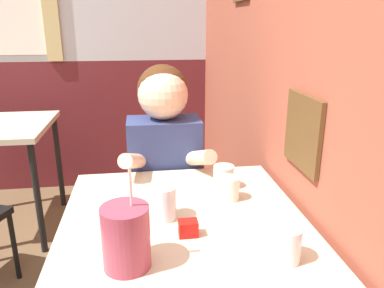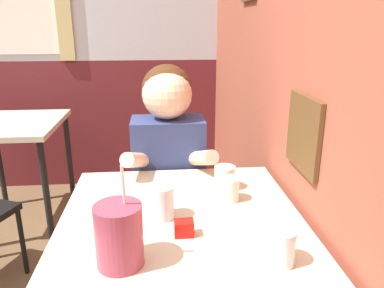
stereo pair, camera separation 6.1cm
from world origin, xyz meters
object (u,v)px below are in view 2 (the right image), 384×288
at_px(background_table, 14,137).
at_px(cocktail_pitcher, 119,235).
at_px(main_table, 182,241).
at_px(person_seated, 169,179).

height_order(background_table, cocktail_pitcher, cocktail_pitcher).
distance_m(main_table, person_seated, 0.58).
bearing_deg(main_table, cocktail_pitcher, -130.62).
bearing_deg(main_table, background_table, 126.44).
distance_m(main_table, background_table, 1.76).
relative_size(background_table, person_seated, 0.63).
relative_size(person_seated, cocktail_pitcher, 4.14).
bearing_deg(background_table, main_table, -53.56).
bearing_deg(person_seated, main_table, -87.34).
xyz_separation_m(background_table, cocktail_pitcher, (0.86, -1.63, 0.19)).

